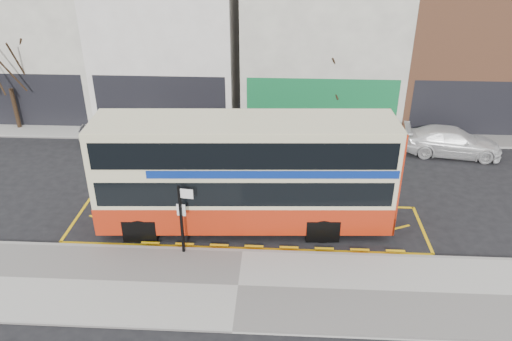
# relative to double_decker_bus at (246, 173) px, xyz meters

# --- Properties ---
(ground) EXTENTS (120.00, 120.00, 0.00)m
(ground) POSITION_rel_double_decker_bus_xyz_m (0.00, -1.55, -2.36)
(ground) COLOR black
(ground) RESTS_ON ground
(pavement) EXTENTS (40.00, 4.00, 0.15)m
(pavement) POSITION_rel_double_decker_bus_xyz_m (0.00, -3.85, -2.28)
(pavement) COLOR #A9A7A0
(pavement) RESTS_ON ground
(kerb) EXTENTS (40.00, 0.15, 0.15)m
(kerb) POSITION_rel_double_decker_bus_xyz_m (0.00, -1.93, -2.28)
(kerb) COLOR gray
(kerb) RESTS_ON ground
(far_pavement) EXTENTS (50.00, 3.00, 0.15)m
(far_pavement) POSITION_rel_double_decker_bus_xyz_m (0.00, 9.45, -2.28)
(far_pavement) COLOR #A9A7A0
(far_pavement) RESTS_ON ground
(road_markings) EXTENTS (14.00, 3.40, 0.01)m
(road_markings) POSITION_rel_double_decker_bus_xyz_m (0.00, 0.05, -2.35)
(road_markings) COLOR #EAB30C
(road_markings) RESTS_ON ground
(terrace_far_left) EXTENTS (8.00, 8.01, 10.80)m
(terrace_far_left) POSITION_rel_double_decker_bus_xyz_m (-13.50, 13.43, 2.47)
(terrace_far_left) COLOR silver
(terrace_far_left) RESTS_ON ground
(terrace_left) EXTENTS (8.00, 8.01, 11.80)m
(terrace_left) POSITION_rel_double_decker_bus_xyz_m (-5.50, 13.44, 2.96)
(terrace_left) COLOR white
(terrace_left) RESTS_ON ground
(terrace_green_shop) EXTENTS (9.00, 8.01, 11.30)m
(terrace_green_shop) POSITION_rel_double_decker_bus_xyz_m (3.50, 13.43, 2.71)
(terrace_green_shop) COLOR silver
(terrace_green_shop) RESTS_ON ground
(terrace_right) EXTENTS (9.00, 8.01, 10.30)m
(terrace_right) POSITION_rel_double_decker_bus_xyz_m (12.50, 13.43, 2.22)
(terrace_right) COLOR #9F603F
(terrace_right) RESTS_ON ground
(double_decker_bus) EXTENTS (11.34, 3.18, 4.48)m
(double_decker_bus) POSITION_rel_double_decker_bus_xyz_m (0.00, 0.00, 0.00)
(double_decker_bus) COLOR beige
(double_decker_bus) RESTS_ON ground
(bus_stop_post) EXTENTS (0.67, 0.18, 2.74)m
(bus_stop_post) POSITION_rel_double_decker_bus_xyz_m (-2.08, -2.10, -0.54)
(bus_stop_post) COLOR black
(bus_stop_post) RESTS_ON pavement
(car_silver) EXTENTS (3.81, 1.88, 1.25)m
(car_silver) POSITION_rel_double_decker_bus_xyz_m (-7.71, 7.73, -1.73)
(car_silver) COLOR silver
(car_silver) RESTS_ON ground
(car_grey) EXTENTS (4.65, 1.86, 1.50)m
(car_grey) POSITION_rel_double_decker_bus_xyz_m (-1.07, 8.11, -1.60)
(car_grey) COLOR #474A50
(car_grey) RESTS_ON ground
(car_white) EXTENTS (5.08, 2.60, 1.41)m
(car_white) POSITION_rel_double_decker_bus_xyz_m (10.07, 7.11, -1.65)
(car_white) COLOR white
(car_white) RESTS_ON ground
(street_tree_left) EXTENTS (3.06, 3.06, 6.61)m
(street_tree_left) POSITION_rel_double_decker_bus_xyz_m (-13.77, 9.12, 2.16)
(street_tree_left) COLOR #302415
(street_tree_left) RESTS_ON ground
(street_tree_right) EXTENTS (2.58, 2.58, 5.56)m
(street_tree_right) POSITION_rel_double_decker_bus_xyz_m (4.14, 10.31, 1.43)
(street_tree_right) COLOR #302415
(street_tree_right) RESTS_ON ground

